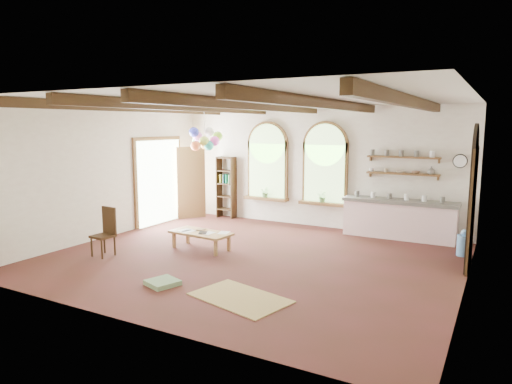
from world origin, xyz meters
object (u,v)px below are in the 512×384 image
Objects in this scene: side_chair at (104,242)px; balloon_cluster at (204,140)px; kitchen_counter at (399,219)px; coffee_table at (201,234)px.

side_chair is 0.87× the size of balloon_cluster.
kitchen_counter reaches higher than coffee_table.
coffee_table is 1.41× the size of side_chair.
balloon_cluster is (-5.05, -0.89, 1.85)m from kitchen_counter.
side_chair is (-5.10, -4.51, -0.18)m from kitchen_counter.
balloon_cluster is at bearing -169.95° from kitchen_counter.
coffee_table is 3.32m from balloon_cluster.
side_chair reaches higher than kitchen_counter.
coffee_table is at bearing -57.27° from balloon_cluster.
coffee_table is 1.23× the size of balloon_cluster.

